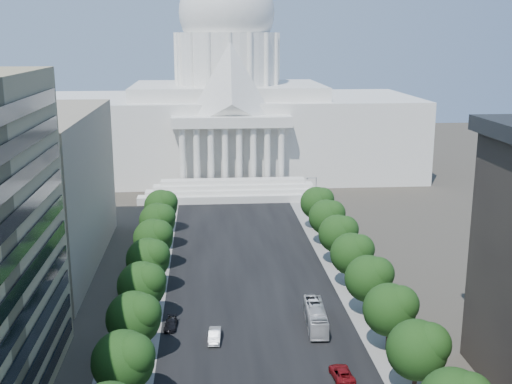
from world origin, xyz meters
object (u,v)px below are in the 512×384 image
object	(u,v)px
car_silver	(215,336)
city_bus	(316,317)
car_dark_b	(171,324)
car_red	(342,374)

from	to	relation	value
car_silver	city_bus	size ratio (longest dim) A/B	0.42
city_bus	car_dark_b	bearing A→B (deg)	-179.79
car_silver	city_bus	world-z (taller)	city_bus
car_dark_b	city_bus	xyz separation A→B (m)	(22.43, -1.28, 0.97)
car_silver	car_dark_b	size ratio (longest dim) A/B	1.09
car_dark_b	city_bus	distance (m)	22.49
car_silver	city_bus	bearing A→B (deg)	16.94
car_red	city_bus	size ratio (longest dim) A/B	0.47
car_red	city_bus	distance (m)	15.85
car_dark_b	city_bus	world-z (taller)	city_bus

